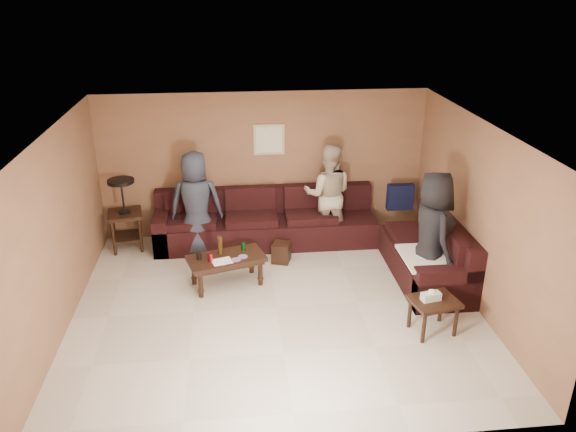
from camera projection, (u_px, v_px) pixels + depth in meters
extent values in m
plane|color=beige|center=(276.00, 307.00, 7.76)|extent=(5.50, 5.50, 0.00)
cube|color=white|center=(275.00, 135.00, 6.79)|extent=(5.50, 5.00, 0.10)
cube|color=#8E6143|center=(263.00, 165.00, 9.55)|extent=(5.50, 0.10, 2.50)
cube|color=#8E6143|center=(299.00, 340.00, 4.99)|extent=(5.50, 0.10, 2.50)
cube|color=#8E6143|center=(57.00, 234.00, 7.01)|extent=(0.10, 5.00, 2.50)
cube|color=#8E6143|center=(479.00, 216.00, 7.53)|extent=(0.10, 5.00, 2.50)
cube|color=black|center=(266.00, 231.00, 9.55)|extent=(3.70, 0.90, 0.45)
cube|color=black|center=(264.00, 199.00, 9.67)|extent=(3.70, 0.24, 0.45)
cube|color=black|center=(163.00, 230.00, 9.35)|extent=(0.24, 0.90, 0.63)
cube|color=black|center=(425.00, 264.00, 8.44)|extent=(0.90, 2.00, 0.45)
cube|color=black|center=(450.00, 236.00, 8.29)|extent=(0.24, 2.00, 0.45)
cube|color=black|center=(447.00, 289.00, 7.60)|extent=(0.90, 0.24, 0.63)
cube|color=black|center=(400.00, 197.00, 9.56)|extent=(0.45, 0.14, 0.45)
cube|color=white|center=(438.00, 257.00, 7.89)|extent=(1.00, 0.85, 0.04)
cube|color=black|center=(226.00, 258.00, 8.17)|extent=(1.21, 0.84, 0.06)
cube|color=black|center=(227.00, 262.00, 8.19)|extent=(1.11, 0.74, 0.05)
cylinder|color=black|center=(201.00, 285.00, 7.93)|extent=(0.07, 0.07, 0.40)
cylinder|color=black|center=(260.00, 273.00, 8.25)|extent=(0.07, 0.07, 0.40)
cylinder|color=black|center=(194.00, 272.00, 8.27)|extent=(0.07, 0.07, 0.40)
cylinder|color=black|center=(251.00, 261.00, 8.59)|extent=(0.07, 0.07, 0.40)
cylinder|color=#B2141D|center=(210.00, 258.00, 8.00)|extent=(0.07, 0.07, 0.12)
cylinder|color=#126A1F|center=(244.00, 247.00, 8.33)|extent=(0.07, 0.07, 0.12)
cylinder|color=#301E0B|center=(220.00, 245.00, 8.19)|extent=(0.07, 0.07, 0.28)
cylinder|color=black|center=(199.00, 256.00, 8.07)|extent=(0.08, 0.08, 0.11)
cube|color=white|center=(222.00, 261.00, 8.02)|extent=(0.33, 0.29, 0.00)
cylinder|color=#C6468F|center=(236.00, 260.00, 8.07)|extent=(0.14, 0.14, 0.01)
cylinder|color=#C6468F|center=(243.00, 257.00, 8.15)|extent=(0.14, 0.14, 0.01)
cube|color=black|center=(125.00, 214.00, 9.21)|extent=(0.62, 0.62, 0.05)
cube|color=black|center=(128.00, 236.00, 9.37)|extent=(0.54, 0.54, 0.03)
cylinder|color=black|center=(114.00, 238.00, 9.09)|extent=(0.05, 0.05, 0.62)
cylinder|color=black|center=(141.00, 235.00, 9.19)|extent=(0.05, 0.05, 0.62)
cylinder|color=black|center=(114.00, 227.00, 9.46)|extent=(0.05, 0.05, 0.62)
cylinder|color=black|center=(140.00, 225.00, 9.57)|extent=(0.05, 0.05, 0.62)
cylinder|color=black|center=(124.00, 212.00, 9.19)|extent=(0.19, 0.19, 0.03)
cylinder|color=black|center=(123.00, 196.00, 9.08)|extent=(0.03, 0.03, 0.51)
cylinder|color=black|center=(121.00, 181.00, 8.98)|extent=(0.43, 0.43, 0.05)
cube|color=black|center=(434.00, 302.00, 7.07)|extent=(0.65, 0.57, 0.05)
cylinder|color=black|center=(424.00, 327.00, 6.94)|extent=(0.05, 0.05, 0.45)
cylinder|color=black|center=(456.00, 321.00, 7.06)|extent=(0.05, 0.05, 0.45)
cylinder|color=black|center=(410.00, 312.00, 7.24)|extent=(0.05, 0.05, 0.45)
cylinder|color=black|center=(441.00, 306.00, 7.37)|extent=(0.05, 0.05, 0.45)
cube|color=white|center=(431.00, 297.00, 7.03)|extent=(0.26, 0.17, 0.10)
cube|color=white|center=(432.00, 292.00, 7.00)|extent=(0.06, 0.04, 0.05)
cube|color=black|center=(281.00, 252.00, 8.94)|extent=(0.34, 0.34, 0.32)
cube|color=tan|center=(269.00, 140.00, 9.37)|extent=(0.52, 0.03, 0.52)
cube|color=white|center=(269.00, 140.00, 9.35)|extent=(0.44, 0.01, 0.44)
imported|color=#292D39|center=(196.00, 204.00, 8.98)|extent=(0.85, 0.56, 1.72)
imported|color=#C5B192|center=(328.00, 194.00, 9.38)|extent=(0.94, 0.79, 1.71)
imported|color=black|center=(432.00, 233.00, 7.85)|extent=(0.66, 0.94, 1.81)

